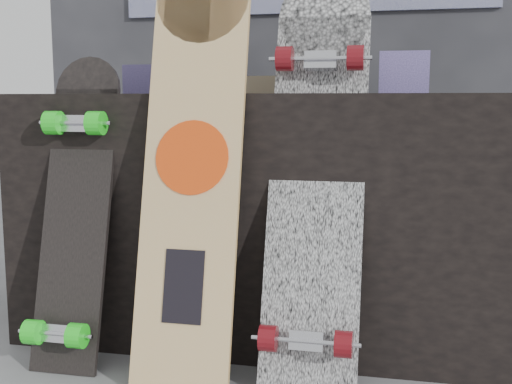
% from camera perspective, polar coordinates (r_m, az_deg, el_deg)
% --- Properties ---
extents(vendor_table, '(1.60, 0.60, 0.80)m').
position_cam_1_polar(vendor_table, '(2.13, 1.33, -2.12)').
color(vendor_table, black).
rests_on(vendor_table, ground).
extents(booth, '(2.40, 0.22, 2.20)m').
position_cam_1_polar(booth, '(2.95, 4.63, 14.38)').
color(booth, '#2E2D32').
rests_on(booth, ground).
extents(merch_box_purple, '(0.18, 0.12, 0.10)m').
position_cam_1_polar(merch_box_purple, '(2.27, -9.07, 9.81)').
color(merch_box_purple, navy).
rests_on(merch_box_purple, vendor_table).
extents(merch_box_small, '(0.14, 0.14, 0.12)m').
position_cam_1_polar(merch_box_small, '(1.97, 13.01, 10.26)').
color(merch_box_small, navy).
rests_on(merch_box_small, vendor_table).
extents(merch_box_flat, '(0.22, 0.10, 0.06)m').
position_cam_1_polar(merch_box_flat, '(2.18, 0.75, 9.45)').
color(merch_box_flat, '#D1B78C').
rests_on(merch_box_flat, vendor_table).
extents(longboard_geisha, '(0.28, 0.33, 1.21)m').
position_cam_1_polar(longboard_geisha, '(1.80, -5.59, 3.60)').
color(longboard_geisha, beige).
rests_on(longboard_geisha, ground).
extents(longboard_celtic, '(0.24, 0.30, 1.06)m').
position_cam_1_polar(longboard_celtic, '(1.83, -6.05, 1.32)').
color(longboard_celtic, beige).
rests_on(longboard_celtic, ground).
extents(longboard_cascadia, '(0.27, 0.42, 1.15)m').
position_cam_1_polar(longboard_cascadia, '(1.79, 5.43, 2.29)').
color(longboard_cascadia, white).
rests_on(longboard_cascadia, ground).
extents(skateboard_dark, '(0.21, 0.32, 0.92)m').
position_cam_1_polar(skateboard_dark, '(1.97, -15.79, -1.28)').
color(skateboard_dark, black).
rests_on(skateboard_dark, ground).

